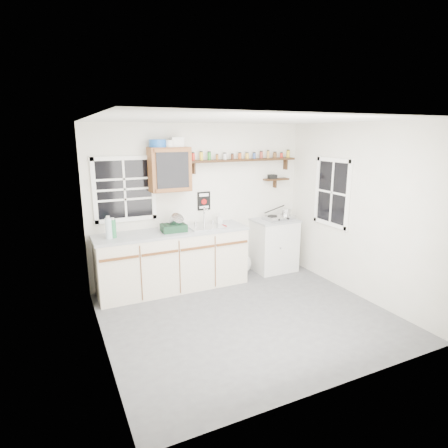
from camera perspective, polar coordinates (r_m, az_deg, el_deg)
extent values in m
cube|color=#4E4D50|center=(5.10, 3.57, -13.90)|extent=(3.60, 3.20, 0.02)
cube|color=silver|center=(4.52, 4.05, 15.71)|extent=(3.60, 3.20, 0.02)
cube|color=beige|center=(4.11, -18.87, -2.55)|extent=(0.02, 3.20, 2.50)
cube|color=beige|center=(5.73, 19.83, 1.83)|extent=(0.02, 3.20, 2.50)
cube|color=beige|center=(6.08, -3.60, 3.24)|extent=(3.60, 0.02, 2.50)
cube|color=beige|center=(3.39, 17.17, -5.81)|extent=(3.60, 0.02, 2.50)
cube|color=beige|center=(5.81, -7.72, -5.62)|extent=(2.27, 0.60, 0.88)
cube|color=#999CA0|center=(5.68, -7.87, -1.23)|extent=(2.31, 0.62, 0.04)
cube|color=brown|center=(5.26, -15.66, -5.12)|extent=(0.53, 0.02, 0.03)
cube|color=brown|center=(5.37, -9.68, -4.39)|extent=(0.53, 0.02, 0.03)
cube|color=brown|center=(5.54, -4.02, -3.67)|extent=(0.53, 0.02, 0.03)
cube|color=brown|center=(5.76, 1.25, -2.95)|extent=(0.53, 0.02, 0.03)
cube|color=silver|center=(6.58, 7.62, -3.29)|extent=(0.70, 0.55, 0.88)
cube|color=#999CA0|center=(6.47, 7.74, 0.57)|extent=(0.73, 0.57, 0.03)
cube|color=silver|center=(5.84, -2.88, -0.43)|extent=(0.52, 0.44, 0.03)
cylinder|color=silver|center=(5.98, -3.04, 1.22)|extent=(0.02, 0.02, 0.28)
cylinder|color=silver|center=(5.90, -2.83, 2.34)|extent=(0.02, 0.14, 0.02)
cube|color=brown|center=(5.67, -8.30, 8.25)|extent=(0.60, 0.30, 0.65)
cube|color=black|center=(5.51, -7.80, 8.12)|extent=(0.48, 0.02, 0.52)
cylinder|color=#1A53AC|center=(5.60, -10.10, 12.01)|extent=(0.24, 0.24, 0.11)
cube|color=silver|center=(5.68, -7.23, 12.29)|extent=(0.18, 0.15, 0.14)
cylinder|color=silver|center=(5.59, -8.33, 12.03)|extent=(0.12, 0.12, 0.10)
cube|color=black|center=(6.21, 2.97, 9.71)|extent=(1.91, 0.18, 0.04)
cube|color=black|center=(5.90, -4.65, 8.50)|extent=(0.03, 0.10, 0.18)
cube|color=black|center=(6.69, 9.34, 8.98)|extent=(0.03, 0.10, 0.18)
cylinder|color=red|center=(5.84, -4.73, 10.16)|extent=(0.05, 0.05, 0.11)
cylinder|color=black|center=(5.84, -4.74, 10.78)|extent=(0.05, 0.05, 0.02)
cylinder|color=gold|center=(5.89, -3.48, 10.27)|extent=(0.05, 0.05, 0.12)
cylinder|color=black|center=(5.88, -3.49, 10.95)|extent=(0.05, 0.05, 0.02)
cylinder|color=#267226|center=(5.94, -2.26, 10.29)|extent=(0.06, 0.06, 0.12)
cylinder|color=black|center=(5.94, -2.26, 10.94)|extent=(0.05, 0.05, 0.02)
cylinder|color=#99591E|center=(5.99, -1.05, 10.14)|extent=(0.04, 0.04, 0.08)
cylinder|color=black|center=(5.99, -1.06, 10.59)|extent=(0.04, 0.04, 0.02)
cylinder|color=silver|center=(6.05, 0.13, 10.24)|extent=(0.06, 0.06, 0.09)
cylinder|color=black|center=(6.05, 0.13, 10.76)|extent=(0.05, 0.05, 0.02)
cylinder|color=#4C2614|center=(6.11, 1.28, 10.20)|extent=(0.05, 0.05, 0.08)
cylinder|color=black|center=(6.11, 1.29, 10.64)|extent=(0.04, 0.04, 0.02)
cylinder|color=#B24C19|center=(6.17, 2.42, 10.30)|extent=(0.05, 0.05, 0.09)
cylinder|color=black|center=(6.17, 2.43, 10.81)|extent=(0.05, 0.05, 0.02)
cylinder|color=gold|center=(6.23, 3.53, 10.30)|extent=(0.06, 0.06, 0.09)
cylinder|color=black|center=(6.23, 3.54, 10.79)|extent=(0.05, 0.05, 0.02)
cylinder|color=#334C8C|center=(6.30, 4.63, 10.32)|extent=(0.05, 0.05, 0.09)
cylinder|color=black|center=(6.30, 4.63, 10.80)|extent=(0.05, 0.05, 0.02)
cylinder|color=maroon|center=(6.37, 5.70, 10.41)|extent=(0.05, 0.05, 0.11)
cylinder|color=black|center=(6.36, 5.71, 10.96)|extent=(0.05, 0.05, 0.02)
cylinder|color=#BF8C3F|center=(6.44, 6.74, 10.46)|extent=(0.04, 0.04, 0.12)
cylinder|color=black|center=(6.43, 6.76, 11.05)|extent=(0.04, 0.04, 0.02)
cylinder|color=brown|center=(6.51, 7.76, 10.34)|extent=(0.06, 0.06, 0.09)
cylinder|color=black|center=(6.51, 7.78, 10.80)|extent=(0.05, 0.05, 0.02)
cylinder|color=red|center=(6.58, 8.76, 10.29)|extent=(0.05, 0.05, 0.08)
cylinder|color=black|center=(6.58, 8.77, 10.70)|extent=(0.04, 0.04, 0.02)
cylinder|color=gold|center=(6.66, 9.74, 10.46)|extent=(0.06, 0.06, 0.12)
cylinder|color=black|center=(6.66, 9.77, 11.03)|extent=(0.05, 0.05, 0.02)
cube|color=black|center=(6.58, 7.96, 6.76)|extent=(0.45, 0.15, 0.03)
cube|color=black|center=(6.62, 7.75, 6.11)|extent=(0.03, 0.08, 0.14)
cube|color=black|center=(6.53, 7.38, 7.17)|extent=(0.14, 0.10, 0.07)
cube|color=black|center=(6.07, -3.09, 3.53)|extent=(0.22, 0.01, 0.30)
cube|color=white|center=(6.04, -3.07, 4.45)|extent=(0.16, 0.00, 0.05)
cylinder|color=#A50C0C|center=(6.06, -3.06, 3.42)|extent=(0.09, 0.01, 0.09)
cube|color=white|center=(6.08, -3.05, 2.59)|extent=(0.16, 0.00, 0.04)
cube|color=black|center=(5.68, -14.91, 5.14)|extent=(0.85, 0.02, 0.90)
cube|color=white|center=(5.68, -14.91, 5.14)|extent=(0.93, 0.03, 0.98)
cube|color=black|center=(6.08, 16.16, 4.64)|extent=(0.02, 0.70, 1.00)
cube|color=white|center=(6.08, 16.16, 4.64)|extent=(0.03, 0.78, 1.08)
cylinder|color=silver|center=(5.41, -17.17, -0.64)|extent=(0.09, 0.09, 0.29)
cylinder|color=silver|center=(5.37, -17.29, 1.03)|extent=(0.05, 0.05, 0.03)
cylinder|color=#297D48|center=(5.45, -16.54, -0.70)|extent=(0.08, 0.08, 0.26)
cylinder|color=silver|center=(5.42, -16.64, 0.77)|extent=(0.05, 0.05, 0.03)
cube|color=#10321D|center=(5.63, -7.67, -0.57)|extent=(0.37, 0.28, 0.11)
cylinder|color=silver|center=(5.62, -7.27, 0.54)|extent=(0.26, 0.28, 0.22)
imported|color=silver|center=(6.02, -0.74, 0.86)|extent=(0.09, 0.09, 0.18)
cube|color=maroon|center=(5.86, -0.38, -0.32)|extent=(0.14, 0.12, 0.02)
cube|color=silver|center=(6.48, 8.36, 1.00)|extent=(0.55, 0.32, 0.07)
cylinder|color=black|center=(6.40, 7.39, 1.23)|extent=(0.16, 0.16, 0.01)
cylinder|color=black|center=(6.54, 9.34, 1.43)|extent=(0.16, 0.16, 0.01)
cylinder|color=silver|center=(6.53, 9.36, 1.86)|extent=(0.17, 0.17, 0.11)
cylinder|color=black|center=(6.50, 7.68, 2.25)|extent=(0.27, 0.24, 0.17)
ellipsoid|color=silver|center=(6.43, 2.66, -5.99)|extent=(0.39, 0.35, 0.40)
cone|color=silver|center=(6.38, 2.83, -4.41)|extent=(0.11, 0.11, 0.11)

